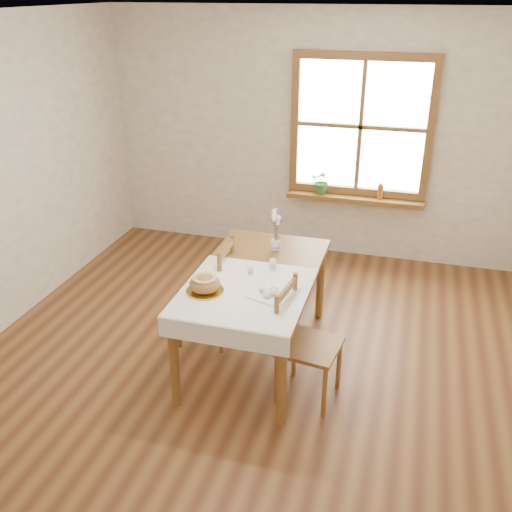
{
  "coord_description": "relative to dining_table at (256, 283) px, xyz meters",
  "views": [
    {
      "loc": [
        1.08,
        -3.46,
        2.76
      ],
      "look_at": [
        0.0,
        0.3,
        0.9
      ],
      "focal_mm": 40.0,
      "sensor_mm": 36.0,
      "label": 1
    }
  ],
  "objects": [
    {
      "name": "potted_plant",
      "position": [
        0.14,
        2.1,
        0.16
      ],
      "size": [
        0.26,
        0.28,
        0.21
      ],
      "primitive_type": "imported",
      "rotation": [
        0.0,
        0.0,
        -0.05
      ],
      "color": "#306C2B",
      "rests_on": "window_sill"
    },
    {
      "name": "egg_napkin",
      "position": [
        0.2,
        -0.33,
        0.1
      ],
      "size": [
        0.33,
        0.3,
        0.01
      ],
      "primitive_type": "cube",
      "rotation": [
        0.0,
        0.0,
        -0.3
      ],
      "color": "white",
      "rests_on": "table_linen"
    },
    {
      "name": "amber_bottle",
      "position": [
        0.76,
        2.1,
        0.14
      ],
      "size": [
        0.07,
        0.07,
        0.18
      ],
      "primitive_type": "cylinder",
      "rotation": [
        0.0,
        0.0,
        -0.14
      ],
      "color": "#AE5E20",
      "rests_on": "window_sill"
    },
    {
      "name": "eggs",
      "position": [
        0.2,
        -0.33,
        0.13
      ],
      "size": [
        0.26,
        0.24,
        0.05
      ],
      "primitive_type": null,
      "rotation": [
        0.0,
        0.0,
        -0.3
      ],
      "color": "silver",
      "rests_on": "egg_napkin"
    },
    {
      "name": "flower_vase",
      "position": [
        0.04,
        0.45,
        0.13
      ],
      "size": [
        0.09,
        0.09,
        0.09
      ],
      "primitive_type": "cylinder",
      "rotation": [
        0.0,
        0.0,
        0.13
      ],
      "color": "white",
      "rests_on": "dining_table"
    },
    {
      "name": "window",
      "position": [
        0.5,
        2.17,
        0.79
      ],
      "size": [
        1.46,
        0.08,
        1.46
      ],
      "color": "brown",
      "rests_on": "ground"
    },
    {
      "name": "table_linen",
      "position": [
        0.0,
        -0.3,
        0.09
      ],
      "size": [
        0.91,
        0.99,
        0.01
      ],
      "primitive_type": "cube",
      "color": "white",
      "rests_on": "dining_table"
    },
    {
      "name": "bread_plate",
      "position": [
        -0.27,
        -0.4,
        0.1
      ],
      "size": [
        0.3,
        0.3,
        0.01
      ],
      "primitive_type": "cylinder",
      "rotation": [
        0.0,
        0.0,
        -0.15
      ],
      "color": "white",
      "rests_on": "table_linen"
    },
    {
      "name": "chair_right",
      "position": [
        0.51,
        -0.39,
        -0.22
      ],
      "size": [
        0.49,
        0.47,
        0.89
      ],
      "primitive_type": null,
      "rotation": [
        0.0,
        0.0,
        1.43
      ],
      "color": "brown",
      "rests_on": "ground"
    },
    {
      "name": "bread_loaf",
      "position": [
        -0.27,
        -0.4,
        0.17
      ],
      "size": [
        0.23,
        0.23,
        0.12
      ],
      "primitive_type": "ellipsoid",
      "color": "#9B6937",
      "rests_on": "bread_plate"
    },
    {
      "name": "chair_left",
      "position": [
        -0.48,
        0.12,
        -0.21
      ],
      "size": [
        0.46,
        0.44,
        0.91
      ],
      "primitive_type": null,
      "rotation": [
        0.0,
        0.0,
        -1.53
      ],
      "color": "brown",
      "rests_on": "ground"
    },
    {
      "name": "pepper_shaker",
      "position": [
        0.12,
        0.07,
        0.15
      ],
      "size": [
        0.07,
        0.07,
        0.1
      ],
      "primitive_type": "cylinder",
      "rotation": [
        0.0,
        0.0,
        0.37
      ],
      "color": "white",
      "rests_on": "table_linen"
    },
    {
      "name": "salt_shaker",
      "position": [
        -0.03,
        -0.06,
        0.14
      ],
      "size": [
        0.05,
        0.05,
        0.08
      ],
      "primitive_type": "cylinder",
      "rotation": [
        0.0,
        0.0,
        0.2
      ],
      "color": "white",
      "rests_on": "table_linen"
    },
    {
      "name": "dining_table",
      "position": [
        0.0,
        0.0,
        0.0
      ],
      "size": [
        0.9,
        1.6,
        0.75
      ],
      "color": "brown",
      "rests_on": "ground"
    },
    {
      "name": "ground",
      "position": [
        0.0,
        -0.3,
        -0.66
      ],
      "size": [
        5.0,
        5.0,
        0.0
      ],
      "primitive_type": "plane",
      "color": "brown",
      "rests_on": "ground"
    },
    {
      "name": "window_sill",
      "position": [
        0.5,
        2.1,
        0.03
      ],
      "size": [
        1.46,
        0.2,
        0.05
      ],
      "color": "brown",
      "rests_on": "ground"
    },
    {
      "name": "lavender_bouquet",
      "position": [
        0.04,
        0.45,
        0.3
      ],
      "size": [
        0.14,
        0.14,
        0.26
      ],
      "primitive_type": null,
      "color": "#7C5CA4",
      "rests_on": "flower_vase"
    },
    {
      "name": "room_walls",
      "position": [
        0.0,
        -0.3,
        1.04
      ],
      "size": [
        4.6,
        5.1,
        2.65
      ],
      "color": "white",
      "rests_on": "ground"
    }
  ]
}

